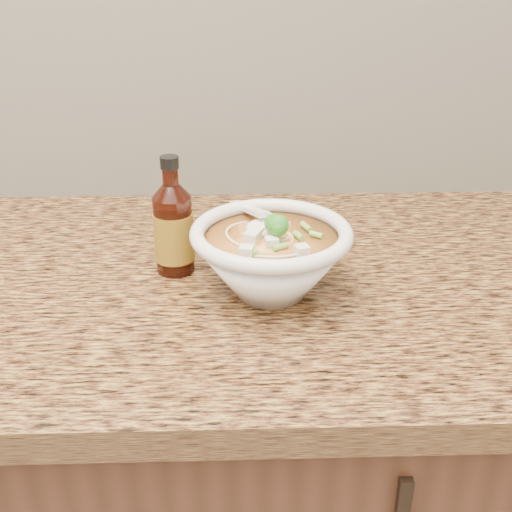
{
  "coord_description": "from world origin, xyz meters",
  "views": [
    {
      "loc": [
        0.32,
        0.85,
        1.33
      ],
      "look_at": [
        0.35,
        1.61,
        0.96
      ],
      "focal_mm": 45.0,
      "sensor_mm": 36.0,
      "label": 1
    }
  ],
  "objects": [
    {
      "name": "hot_sauce_bottle",
      "position": [
        0.23,
        1.68,
        0.96
      ],
      "size": [
        0.07,
        0.07,
        0.17
      ],
      "rotation": [
        0.0,
        0.0,
        0.33
      ],
      "color": "#3F1108",
      "rests_on": "counter_slab"
    },
    {
      "name": "soup_bowl",
      "position": [
        0.37,
        1.61,
        0.95
      ],
      "size": [
        0.21,
        0.24,
        0.12
      ],
      "rotation": [
        0.0,
        0.0,
        0.29
      ],
      "color": "white",
      "rests_on": "counter_slab"
    },
    {
      "name": "counter_slab",
      "position": [
        0.0,
        1.68,
        0.88
      ],
      "size": [
        4.0,
        0.68,
        0.04
      ],
      "primitive_type": "cube",
      "color": "olive",
      "rests_on": "cabinet"
    },
    {
      "name": "cabinet",
      "position": [
        0.0,
        1.68,
        0.43
      ],
      "size": [
        4.0,
        0.65,
        0.86
      ],
      "primitive_type": "cube",
      "color": "#341C0F",
      "rests_on": "ground"
    }
  ]
}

